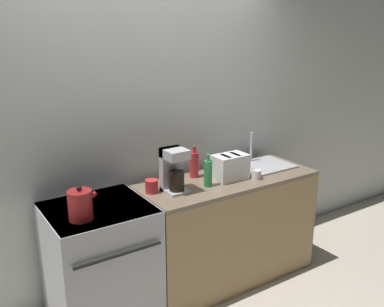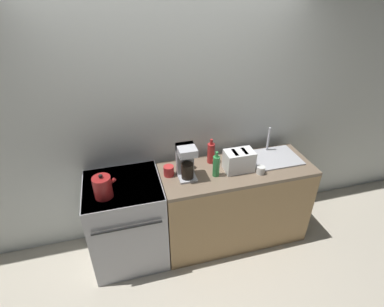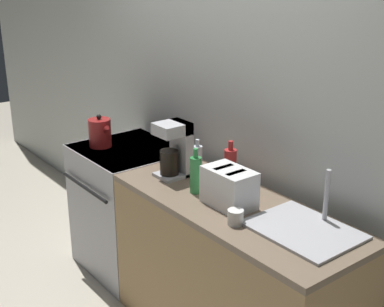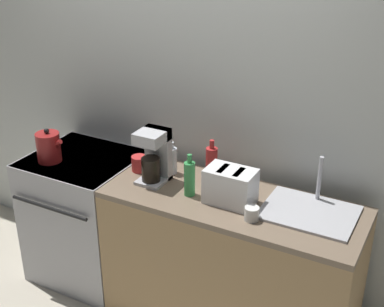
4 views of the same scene
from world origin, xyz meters
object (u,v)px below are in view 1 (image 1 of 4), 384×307
object	(u,v)px
coffee_maker	(173,169)
bottle_red	(194,164)
kettle	(80,205)
stove	(101,264)
cup_red	(152,186)
bottle_green	(208,173)
toaster	(230,167)
cup_white	(256,174)
bottle_clear	(170,174)

from	to	relation	value
coffee_maker	bottle_red	xyz separation A→B (m)	(0.30, 0.17, -0.06)
kettle	coffee_maker	bearing A→B (deg)	7.52
stove	cup_red	distance (m)	0.67
coffee_maker	bottle_green	size ratio (longest dim) A/B	1.29
kettle	toaster	world-z (taller)	kettle
stove	kettle	xyz separation A→B (m)	(-0.15, -0.13, 0.55)
kettle	coffee_maker	distance (m)	0.77
toaster	coffee_maker	size ratio (longest dim) A/B	0.83
cup_red	cup_white	xyz separation A→B (m)	(0.85, -0.20, -0.01)
stove	toaster	world-z (taller)	toaster
toaster	bottle_red	distance (m)	0.30
stove	cup_white	world-z (taller)	cup_white
bottle_red	coffee_maker	bearing A→B (deg)	-150.18
kettle	bottle_red	bearing A→B (deg)	14.44
kettle	bottle_clear	world-z (taller)	kettle
stove	kettle	world-z (taller)	kettle
bottle_clear	bottle_red	distance (m)	0.26
coffee_maker	bottle_red	size ratio (longest dim) A/B	1.27
stove	kettle	bearing A→B (deg)	-139.71
stove	bottle_red	distance (m)	1.07
toaster	cup_white	xyz separation A→B (m)	(0.18, -0.12, -0.07)
kettle	bottle_red	size ratio (longest dim) A/B	0.88
bottle_green	bottle_red	distance (m)	0.23
toaster	bottle_clear	bearing A→B (deg)	161.29
bottle_red	cup_red	bearing A→B (deg)	-166.20
kettle	stove	bearing A→B (deg)	40.29
coffee_maker	cup_red	xyz separation A→B (m)	(-0.16, 0.06, -0.12)
kettle	toaster	distance (m)	1.27
toaster	bottle_red	world-z (taller)	bottle_red
kettle	bottle_green	distance (m)	1.03
stove	coffee_maker	bearing A→B (deg)	-2.94
toaster	cup_white	bearing A→B (deg)	-32.78
bottle_clear	cup_white	distance (m)	0.71
coffee_maker	cup_red	world-z (taller)	coffee_maker
bottle_green	bottle_red	world-z (taller)	bottle_red
stove	cup_red	world-z (taller)	cup_red
bottle_red	bottle_green	bearing A→B (deg)	-96.41
toaster	cup_red	distance (m)	0.68
kettle	bottle_red	world-z (taller)	bottle_red
bottle_green	cup_red	xyz separation A→B (m)	(-0.43, 0.12, -0.06)
cup_white	bottle_clear	bearing A→B (deg)	157.05
cup_white	bottle_green	bearing A→B (deg)	168.90
bottle_red	toaster	bearing A→B (deg)	-42.65
stove	cup_white	size ratio (longest dim) A/B	11.44
bottle_clear	cup_white	xyz separation A→B (m)	(0.65, -0.28, -0.05)
toaster	bottle_clear	size ratio (longest dim) A/B	1.31
stove	cup_red	size ratio (longest dim) A/B	9.22
cup_white	toaster	bearing A→B (deg)	147.22
bottle_clear	cup_white	bearing A→B (deg)	-22.95
kettle	cup_white	size ratio (longest dim) A/B	2.88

